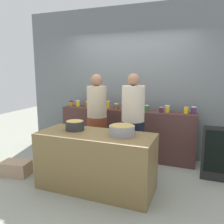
{
  "coord_description": "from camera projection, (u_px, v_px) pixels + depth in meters",
  "views": [
    {
      "loc": [
        1.41,
        -3.25,
        1.76
      ],
      "look_at": [
        0.0,
        0.35,
        1.05
      ],
      "focal_mm": 37.64,
      "sensor_mm": 36.0,
      "label": 1
    }
  ],
  "objects": [
    {
      "name": "preserve_jar_8",
      "position": [
        131.0,
        107.0,
        4.62
      ],
      "size": [
        0.09,
        0.09,
        0.11
      ],
      "color": "olive",
      "rests_on": "display_shelf"
    },
    {
      "name": "preserve_jar_10",
      "position": [
        147.0,
        108.0,
        4.44
      ],
      "size": [
        0.08,
        0.08,
        0.12
      ],
      "color": "#32602B",
      "rests_on": "display_shelf"
    },
    {
      "name": "preserve_jar_6",
      "position": [
        117.0,
        106.0,
        4.65
      ],
      "size": [
        0.08,
        0.08,
        0.12
      ],
      "color": "brown",
      "rests_on": "display_shelf"
    },
    {
      "name": "cooking_pot_left",
      "position": [
        75.0,
        126.0,
        3.55
      ],
      "size": [
        0.28,
        0.28,
        0.14
      ],
      "color": "#2D2D2D",
      "rests_on": "prep_table"
    },
    {
      "name": "preserve_jar_5",
      "position": [
        108.0,
        105.0,
        4.78
      ],
      "size": [
        0.09,
        0.09,
        0.15
      ],
      "color": "gold",
      "rests_on": "display_shelf"
    },
    {
      "name": "cook_in_cap",
      "position": [
        133.0,
        131.0,
        3.84
      ],
      "size": [
        0.38,
        0.38,
        1.69
      ],
      "color": "black",
      "rests_on": "ground"
    },
    {
      "name": "preserve_jar_4",
      "position": [
        99.0,
        104.0,
        4.86
      ],
      "size": [
        0.08,
        0.08,
        0.14
      ],
      "color": "yellow",
      "rests_on": "display_shelf"
    },
    {
      "name": "prep_table",
      "position": [
        96.0,
        161.0,
        3.45
      ],
      "size": [
        1.7,
        0.7,
        0.85
      ],
      "primitive_type": "cube",
      "color": "brown",
      "rests_on": "ground"
    },
    {
      "name": "ground",
      "position": [
        104.0,
        179.0,
        3.8
      ],
      "size": [
        12.0,
        12.0,
        0.0
      ],
      "primitive_type": "plane",
      "color": "gray"
    },
    {
      "name": "storefront_wall",
      "position": [
        131.0,
        82.0,
        4.86
      ],
      "size": [
        4.8,
        0.12,
        3.0
      ],
      "primitive_type": "cube",
      "color": "slate",
      "rests_on": "ground"
    },
    {
      "name": "display_shelf",
      "position": [
        126.0,
        133.0,
        4.72
      ],
      "size": [
        2.7,
        0.36,
        0.97
      ],
      "primitive_type": "cube",
      "color": "#4C2F2B",
      "rests_on": "ground"
    },
    {
      "name": "cook_with_tongs",
      "position": [
        97.0,
        125.0,
        4.29
      ],
      "size": [
        0.37,
        0.37,
        1.67
      ],
      "color": "brown",
      "rests_on": "ground"
    },
    {
      "name": "preserve_jar_9",
      "position": [
        141.0,
        107.0,
        4.57
      ],
      "size": [
        0.08,
        0.08,
        0.12
      ],
      "color": "#92430D",
      "rests_on": "display_shelf"
    },
    {
      "name": "preserve_jar_13",
      "position": [
        186.0,
        110.0,
        4.22
      ],
      "size": [
        0.09,
        0.09,
        0.12
      ],
      "color": "yellow",
      "rests_on": "display_shelf"
    },
    {
      "name": "bread_crate",
      "position": [
        16.0,
        168.0,
        3.94
      ],
      "size": [
        0.51,
        0.36,
        0.23
      ],
      "primitive_type": "cube",
      "rotation": [
        0.0,
        0.0,
        0.16
      ],
      "color": "tan",
      "rests_on": "ground"
    },
    {
      "name": "preserve_jar_7",
      "position": [
        123.0,
        106.0,
        4.59
      ],
      "size": [
        0.07,
        0.07,
        0.14
      ],
      "color": "#B13425",
      "rests_on": "display_shelf"
    },
    {
      "name": "preserve_jar_2",
      "position": [
        88.0,
        104.0,
        4.98
      ],
      "size": [
        0.09,
        0.09,
        0.12
      ],
      "color": "#D56209",
      "rests_on": "display_shelf"
    },
    {
      "name": "preserve_jar_1",
      "position": [
        78.0,
        103.0,
        5.04
      ],
      "size": [
        0.09,
        0.09,
        0.13
      ],
      "color": "gold",
      "rests_on": "display_shelf"
    },
    {
      "name": "preserve_jar_3",
      "position": [
        94.0,
        104.0,
        4.94
      ],
      "size": [
        0.07,
        0.07,
        0.14
      ],
      "color": "#2C4E34",
      "rests_on": "display_shelf"
    },
    {
      "name": "preserve_jar_0",
      "position": [
        71.0,
        103.0,
        5.09
      ],
      "size": [
        0.08,
        0.08,
        0.11
      ],
      "color": "orange",
      "rests_on": "display_shelf"
    },
    {
      "name": "cooking_pot_center",
      "position": [
        122.0,
        130.0,
        3.28
      ],
      "size": [
        0.36,
        0.36,
        0.14
      ],
      "color": "gray",
      "rests_on": "prep_table"
    },
    {
      "name": "preserve_jar_14",
      "position": [
        194.0,
        110.0,
        4.19
      ],
      "size": [
        0.09,
        0.09,
        0.13
      ],
      "color": "#4B2752",
      "rests_on": "display_shelf"
    },
    {
      "name": "preserve_jar_12",
      "position": [
        167.0,
        109.0,
        4.34
      ],
      "size": [
        0.09,
        0.09,
        0.13
      ],
      "color": "gold",
      "rests_on": "display_shelf"
    },
    {
      "name": "preserve_jar_11",
      "position": [
        161.0,
        110.0,
        4.33
      ],
      "size": [
        0.07,
        0.07,
        0.1
      ],
      "color": "#48204A",
      "rests_on": "display_shelf"
    },
    {
      "name": "chalkboard_sign",
      "position": [
        221.0,
        155.0,
        3.64
      ],
      "size": [
        0.56,
        0.05,
        0.89
      ],
      "color": "black",
      "rests_on": "ground"
    }
  ]
}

